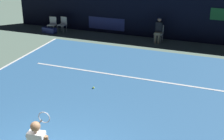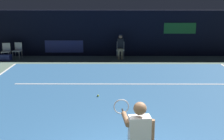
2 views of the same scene
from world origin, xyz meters
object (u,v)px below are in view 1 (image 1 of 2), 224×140
object	(u,v)px
courtside_chair_far	(63,24)
equipment_bag	(49,30)
line_judge_on_chair	(159,30)
courtside_chair_near	(52,24)
tennis_ball	(93,88)

from	to	relation	value
courtside_chair_far	equipment_bag	world-z (taller)	courtside_chair_far
line_judge_on_chair	courtside_chair_near	xyz separation A→B (m)	(-6.25, -0.28, -0.18)
courtside_chair_far	tennis_ball	world-z (taller)	courtside_chair_far
line_judge_on_chair	courtside_chair_far	bearing A→B (deg)	-179.34
line_judge_on_chair	courtside_chair_near	bearing A→B (deg)	-177.47
tennis_ball	courtside_chair_far	bearing A→B (deg)	126.72
line_judge_on_chair	equipment_bag	distance (m)	6.38
tennis_ball	equipment_bag	bearing A→B (deg)	132.44
line_judge_on_chair	equipment_bag	xyz separation A→B (m)	(-6.33, -0.54, -0.53)
line_judge_on_chair	courtside_chair_far	distance (m)	5.69
courtside_chair_far	line_judge_on_chair	bearing A→B (deg)	0.66
equipment_bag	tennis_ball	bearing A→B (deg)	-39.99
courtside_chair_near	tennis_ball	bearing A→B (deg)	-49.21
line_judge_on_chair	tennis_ball	bearing A→B (deg)	-98.07
tennis_ball	equipment_bag	distance (m)	8.02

